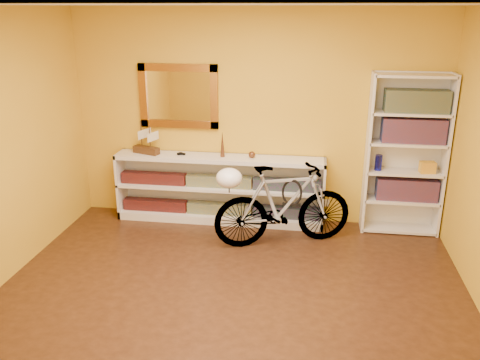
# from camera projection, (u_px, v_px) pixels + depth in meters

# --- Properties ---
(floor) EXTENTS (4.50, 4.00, 0.01)m
(floor) POSITION_uv_depth(u_px,v_px,m) (229.00, 301.00, 4.65)
(floor) COLOR black
(floor) RESTS_ON ground
(ceiling) EXTENTS (4.50, 4.00, 0.01)m
(ceiling) POSITION_uv_depth(u_px,v_px,m) (226.00, 4.00, 3.79)
(ceiling) COLOR silver
(ceiling) RESTS_ON ground
(back_wall) EXTENTS (4.50, 0.01, 2.60)m
(back_wall) POSITION_uv_depth(u_px,v_px,m) (256.00, 118.00, 6.09)
(back_wall) COLOR gold
(back_wall) RESTS_ON ground
(gilt_mirror) EXTENTS (0.98, 0.06, 0.78)m
(gilt_mirror) POSITION_uv_depth(u_px,v_px,m) (178.00, 96.00, 6.11)
(gilt_mirror) COLOR brown
(gilt_mirror) RESTS_ON back_wall
(wall_socket) EXTENTS (0.09, 0.02, 0.09)m
(wall_socket) POSITION_uv_depth(u_px,v_px,m) (326.00, 203.00, 6.29)
(wall_socket) COLOR silver
(wall_socket) RESTS_ON back_wall
(console_unit) EXTENTS (2.60, 0.35, 0.85)m
(console_unit) POSITION_uv_depth(u_px,v_px,m) (220.00, 189.00, 6.26)
(console_unit) COLOR silver
(console_unit) RESTS_ON floor
(cd_row_lower) EXTENTS (2.50, 0.13, 0.14)m
(cd_row_lower) POSITION_uv_depth(u_px,v_px,m) (220.00, 208.00, 6.33)
(cd_row_lower) COLOR black
(cd_row_lower) RESTS_ON console_unit
(cd_row_upper) EXTENTS (2.50, 0.13, 0.14)m
(cd_row_upper) POSITION_uv_depth(u_px,v_px,m) (219.00, 181.00, 6.21)
(cd_row_upper) COLOR navy
(cd_row_upper) RESTS_ON console_unit
(model_ship) EXTENTS (0.37, 0.24, 0.41)m
(model_ship) POSITION_uv_depth(u_px,v_px,m) (146.00, 138.00, 6.18)
(model_ship) COLOR #38210F
(model_ship) RESTS_ON console_unit
(toy_car) EXTENTS (0.00, 0.00, 0.00)m
(toy_car) POSITION_uv_depth(u_px,v_px,m) (181.00, 155.00, 6.19)
(toy_car) COLOR black
(toy_car) RESTS_ON console_unit
(bronze_ornament) EXTENTS (0.06, 0.06, 0.32)m
(bronze_ornament) POSITION_uv_depth(u_px,v_px,m) (222.00, 144.00, 6.06)
(bronze_ornament) COLOR #56321D
(bronze_ornament) RESTS_ON console_unit
(decorative_orb) EXTENTS (0.08, 0.08, 0.08)m
(decorative_orb) POSITION_uv_depth(u_px,v_px,m) (252.00, 155.00, 6.05)
(decorative_orb) COLOR #56321D
(decorative_orb) RESTS_ON console_unit
(bookcase) EXTENTS (0.90, 0.30, 1.90)m
(bookcase) POSITION_uv_depth(u_px,v_px,m) (406.00, 156.00, 5.81)
(bookcase) COLOR silver
(bookcase) RESTS_ON floor
(book_row_a) EXTENTS (0.70, 0.22, 0.26)m
(book_row_a) POSITION_uv_depth(u_px,v_px,m) (406.00, 188.00, 5.93)
(book_row_a) COLOR maroon
(book_row_a) RESTS_ON bookcase
(book_row_b) EXTENTS (0.70, 0.22, 0.28)m
(book_row_b) POSITION_uv_depth(u_px,v_px,m) (413.00, 130.00, 5.70)
(book_row_b) COLOR maroon
(book_row_b) RESTS_ON bookcase
(book_row_c) EXTENTS (0.70, 0.22, 0.25)m
(book_row_c) POSITION_uv_depth(u_px,v_px,m) (416.00, 101.00, 5.59)
(book_row_c) COLOR #194A57
(book_row_c) RESTS_ON bookcase
(travel_mug) EXTENTS (0.08, 0.08, 0.18)m
(travel_mug) POSITION_uv_depth(u_px,v_px,m) (378.00, 163.00, 5.86)
(travel_mug) COLOR #151894
(travel_mug) RESTS_ON bookcase
(red_tin) EXTENTS (0.19, 0.19, 0.20)m
(red_tin) POSITION_uv_depth(u_px,v_px,m) (393.00, 102.00, 5.66)
(red_tin) COLOR maroon
(red_tin) RESTS_ON bookcase
(yellow_bag) EXTENTS (0.18, 0.13, 0.13)m
(yellow_bag) POSITION_uv_depth(u_px,v_px,m) (427.00, 167.00, 5.77)
(yellow_bag) COLOR gold
(yellow_bag) RESTS_ON bookcase
(bicycle) EXTENTS (0.94, 1.67, 0.95)m
(bicycle) POSITION_uv_depth(u_px,v_px,m) (283.00, 205.00, 5.62)
(bicycle) COLOR silver
(bicycle) RESTS_ON floor
(helmet) EXTENTS (0.29, 0.27, 0.22)m
(helmet) POSITION_uv_depth(u_px,v_px,m) (229.00, 178.00, 5.39)
(helmet) COLOR white
(helmet) RESTS_ON bicycle
(u_lock) EXTENTS (0.23, 0.02, 0.23)m
(u_lock) POSITION_uv_depth(u_px,v_px,m) (292.00, 193.00, 5.59)
(u_lock) COLOR black
(u_lock) RESTS_ON bicycle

